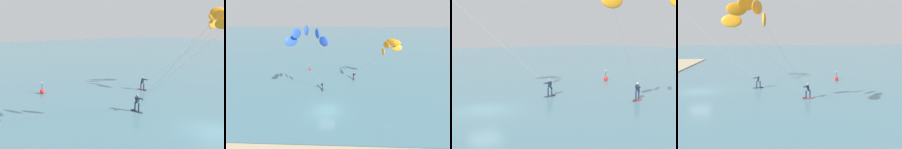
{
  "view_description": "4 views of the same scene",
  "coord_description": "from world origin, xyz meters",
  "views": [
    {
      "loc": [
        -17.13,
        -9.1,
        7.93
      ],
      "look_at": [
        -1.17,
        11.36,
        2.86
      ],
      "focal_mm": 40.27,
      "sensor_mm": 36.0,
      "label": 1
    },
    {
      "loc": [
        2.68,
        -23.3,
        14.92
      ],
      "look_at": [
        1.4,
        9.39,
        2.36
      ],
      "focal_mm": 28.46,
      "sensor_mm": 36.0,
      "label": 2
    },
    {
      "loc": [
        22.83,
        -8.22,
        5.9
      ],
      "look_at": [
        -0.5,
        8.12,
        2.17
      ],
      "focal_mm": 48.27,
      "sensor_mm": 36.0,
      "label": 3
    },
    {
      "loc": [
        33.47,
        7.99,
        7.16
      ],
      "look_at": [
        0.48,
        11.07,
        2.0
      ],
      "focal_mm": 43.97,
      "sensor_mm": 36.0,
      "label": 4
    }
  ],
  "objects": [
    {
      "name": "ground_plane",
      "position": [
        0.0,
        0.0,
        0.0
      ],
      "size": [
        240.0,
        240.0,
        0.0
      ],
      "primitive_type": "plane",
      "color": "slate"
    },
    {
      "name": "marker_buoy",
      "position": [
        -5.98,
        18.61,
        0.3
      ],
      "size": [
        0.56,
        0.56,
        1.38
      ],
      "color": "red",
      "rests_on": "ground"
    }
  ]
}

